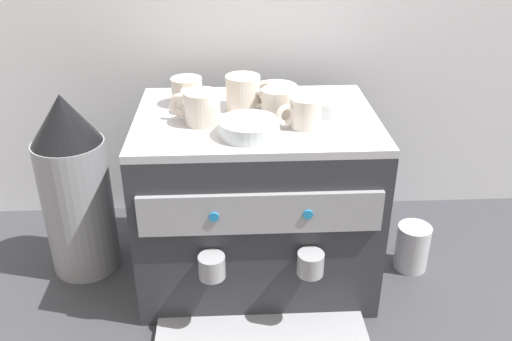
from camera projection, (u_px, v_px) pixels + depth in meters
ground_plane at (256, 268)px, 1.41m from camera, size 4.00×4.00×0.00m
tiled_backsplash_wall at (250, 42)px, 1.47m from camera, size 2.80×0.03×1.01m
espresso_machine at (256, 199)px, 1.31m from camera, size 0.54×0.50×0.42m
ceramic_cup_0 at (245, 92)px, 1.24m from camera, size 0.12×0.08×0.08m
ceramic_cup_1 at (276, 102)px, 1.20m from camera, size 0.10×0.07×0.06m
ceramic_cup_2 at (200, 107)px, 1.16m from camera, size 0.11×0.08×0.07m
ceramic_cup_3 at (304, 113)px, 1.14m from camera, size 0.10×0.07×0.06m
ceramic_cup_4 at (187, 92)px, 1.26m from camera, size 0.07×0.11×0.06m
ceramic_bowl_0 at (329, 105)px, 1.23m from camera, size 0.11×0.11×0.03m
ceramic_bowl_1 at (249, 128)px, 1.11m from camera, size 0.13×0.13×0.03m
ceramic_bowl_2 at (277, 93)px, 1.30m from camera, size 0.10×0.10×0.03m
coffee_grinder at (75, 187)px, 1.32m from camera, size 0.17×0.17×0.47m
milk_pitcher at (412, 247)px, 1.39m from camera, size 0.08×0.08×0.12m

